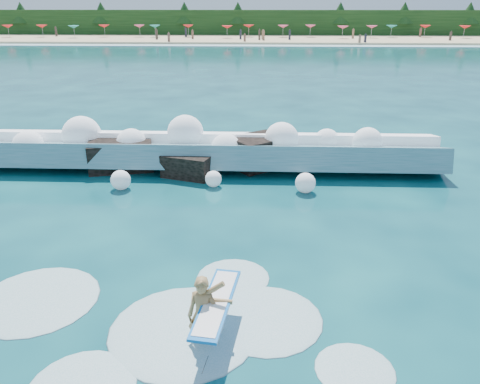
{
  "coord_description": "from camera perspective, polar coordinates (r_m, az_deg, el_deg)",
  "views": [
    {
      "loc": [
        2.05,
        -10.9,
        6.46
      ],
      "look_at": [
        1.5,
        2.0,
        1.2
      ],
      "focal_mm": 35.0,
      "sensor_mm": 36.0,
      "label": 1
    }
  ],
  "objects": [
    {
      "name": "beach_umbrellas",
      "position": [
        90.84,
        1.2,
        19.51
      ],
      "size": [
        114.51,
        5.83,
        0.5
      ],
      "color": "red",
      "rests_on": "ground"
    },
    {
      "name": "surfer_with_board",
      "position": [
        9.74,
        -4.18,
        -14.51
      ],
      "size": [
        1.07,
        2.94,
        1.76
      ],
      "color": "#A07B4B",
      "rests_on": "ground"
    },
    {
      "name": "surf_foam",
      "position": [
        10.73,
        -9.76,
        -15.24
      ],
      "size": [
        9.22,
        5.68,
        0.16
      ],
      "color": "silver",
      "rests_on": "ground"
    },
    {
      "name": "rock_cluster",
      "position": [
        19.57,
        -6.88,
        4.19
      ],
      "size": [
        8.53,
        3.52,
        1.49
      ],
      "color": "black",
      "rests_on": "ground"
    },
    {
      "name": "wave_spray",
      "position": [
        19.64,
        -6.91,
        6.13
      ],
      "size": [
        15.14,
        4.34,
        2.09
      ],
      "color": "white",
      "rests_on": "ground"
    },
    {
      "name": "breaking_wave",
      "position": [
        19.8,
        -4.69,
        4.86
      ],
      "size": [
        19.64,
        2.99,
        1.69
      ],
      "color": "teal",
      "rests_on": "ground"
    },
    {
      "name": "beach",
      "position": [
        89.14,
        1.17,
        18.14
      ],
      "size": [
        140.0,
        20.0,
        0.4
      ],
      "primitive_type": "cube",
      "color": "tan",
      "rests_on": "ground"
    },
    {
      "name": "ground",
      "position": [
        12.83,
        -7.16,
        -8.25
      ],
      "size": [
        200.0,
        200.0,
        0.0
      ],
      "primitive_type": "plane",
      "color": "#083642",
      "rests_on": "ground"
    },
    {
      "name": "treeline",
      "position": [
        99.0,
        1.32,
        19.87
      ],
      "size": [
        140.0,
        4.0,
        5.0
      ],
      "primitive_type": "cube",
      "color": "black",
      "rests_on": "ground"
    },
    {
      "name": "beachgoers",
      "position": [
        85.33,
        -0.79,
        18.58
      ],
      "size": [
        104.42,
        11.87,
        1.93
      ],
      "color": "#3F332D",
      "rests_on": "ground"
    },
    {
      "name": "wet_band",
      "position": [
        78.19,
        0.97,
        17.46
      ],
      "size": [
        140.0,
        5.0,
        0.08
      ],
      "primitive_type": "cube",
      "color": "silver",
      "rests_on": "ground"
    }
  ]
}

